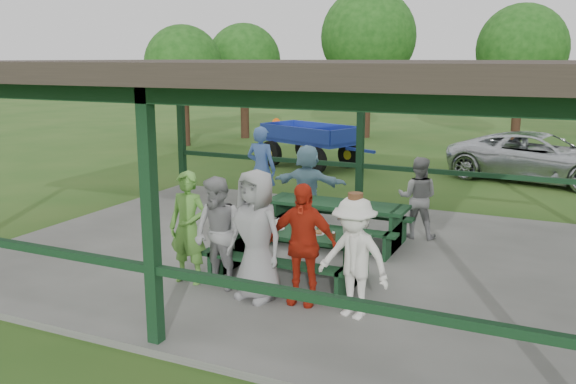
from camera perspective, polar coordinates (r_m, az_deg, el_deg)
The scene contains 20 objects.
ground at distance 10.67m, azimuth 0.17°, elevation -6.04°, with size 90.00×90.00×0.00m, color #295319.
concrete_slab at distance 10.66m, azimuth 0.17°, elevation -5.79°, with size 10.00×8.00×0.10m, color #60605C.
pavilion_structure at distance 10.12m, azimuth 0.18°, elevation 11.22°, with size 10.60×8.60×3.24m.
picnic_table_near at distance 9.24m, azimuth 0.18°, elevation -5.30°, with size 2.37×1.39×0.75m.
picnic_table_far at distance 11.01m, azimuth 4.58°, elevation -2.39°, with size 2.53×1.39×0.75m.
table_setting at distance 9.15m, azimuth 0.78°, elevation -3.42°, with size 2.32×0.45×0.10m.
contestant_green at distance 9.09m, azimuth -9.32°, elevation -3.31°, with size 0.61×0.40×1.68m, color #5B9A3A.
contestant_grey_left at distance 8.79m, azimuth -6.57°, elevation -3.90°, with size 0.80×0.62×1.64m, color gray.
contestant_grey_mid at distance 8.35m, azimuth -3.00°, elevation -4.06°, with size 0.89×0.58×1.83m, color gray.
contestant_red at distance 8.23m, azimuth 1.33°, elevation -4.86°, with size 0.98×0.41×1.67m, color red.
contestant_white_fedora at distance 7.84m, azimuth 6.19°, elevation -6.11°, with size 1.13×0.81×1.64m.
spectator_lblue at distance 12.09m, azimuth 1.84°, elevation 0.65°, with size 1.51×0.48×1.63m, color #81B0C7.
spectator_blue at distance 13.21m, azimuth -2.52°, elevation 2.17°, with size 0.68×0.44×1.86m, color #456AB5.
spectator_grey at distance 11.51m, azimuth 12.05°, elevation -0.51°, with size 0.74×0.58×1.52m, color gray.
pickup_truck at distance 18.34m, azimuth 22.51°, elevation 3.01°, with size 2.25×4.87×1.35m, color silver.
farm_trailer at distance 19.28m, azimuth 2.09°, elevation 4.47°, with size 4.08×2.63×1.43m.
tree_far_left at distance 26.29m, azimuth -4.14°, elevation 12.13°, with size 3.08×3.08×4.82m.
tree_left at distance 26.61m, azimuth 7.51°, elevation 14.18°, with size 4.00×4.00×6.25m.
tree_mid at distance 26.05m, azimuth 21.03°, elevation 12.34°, with size 3.50×3.50×5.47m.
tree_edge_left at distance 24.19m, azimuth -9.80°, elevation 11.67°, with size 2.97×2.97×4.64m.
Camera 1 is at (4.21, -9.20, 3.38)m, focal length 38.00 mm.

